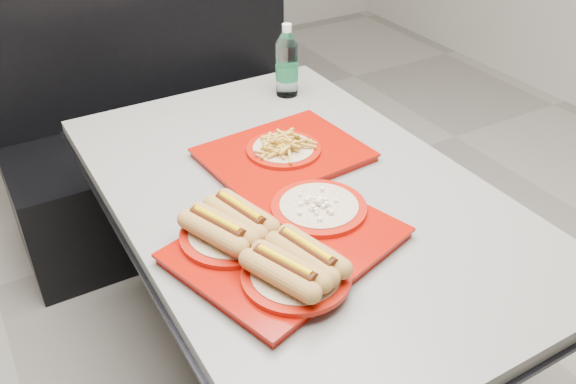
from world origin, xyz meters
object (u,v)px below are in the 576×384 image
booth_bench (165,133)px  diner_table (298,238)px  tray_near (280,240)px  tray_far (284,151)px  water_bottle (287,65)px

booth_bench → diner_table: bearing=-90.0°
diner_table → booth_bench: 1.11m
diner_table → tray_near: bearing=-130.3°
diner_table → tray_far: (0.04, 0.15, 0.19)m
diner_table → water_bottle: size_ratio=5.82×
tray_near → water_bottle: size_ratio=2.31×
tray_near → tray_far: 0.42m
diner_table → tray_far: tray_far is taller
tray_near → water_bottle: water_bottle is taller
tray_near → diner_table: bearing=49.7°
diner_table → water_bottle: bearing=62.9°
booth_bench → tray_far: bearing=-87.5°
booth_bench → tray_far: size_ratio=2.97×
tray_near → booth_bench: bearing=82.4°
diner_table → tray_near: tray_near is taller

